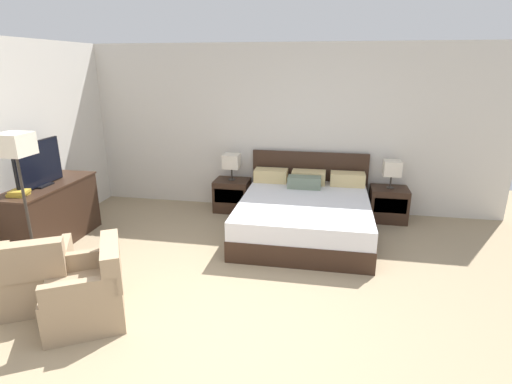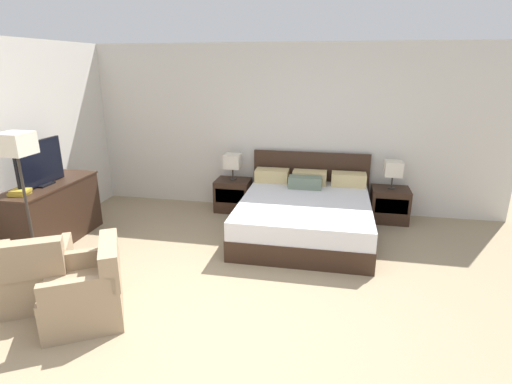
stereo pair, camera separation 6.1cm
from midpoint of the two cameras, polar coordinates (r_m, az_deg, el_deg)
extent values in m
plane|color=#998466|center=(3.84, -5.80, -19.57)|extent=(10.41, 10.41, 0.00)
cube|color=beige|center=(6.56, 2.40, 8.99)|extent=(7.25, 0.06, 2.65)
cube|color=beige|center=(5.98, -31.53, 5.53)|extent=(0.06, 5.27, 2.65)
cube|color=#332116|center=(5.72, 6.53, -4.82)|extent=(1.79, 2.04, 0.28)
cube|color=silver|center=(5.62, 6.63, -2.35)|extent=(1.77, 2.02, 0.24)
cube|color=#332116|center=(6.59, 7.32, 1.49)|extent=(1.86, 0.05, 0.99)
cube|color=#D6BC7F|center=(6.43, 1.89, 2.40)|extent=(0.52, 0.28, 0.20)
cube|color=#D6BC7F|center=(6.37, 7.25, 2.12)|extent=(0.52, 0.28, 0.20)
cube|color=#D6BC7F|center=(6.37, 12.67, 1.82)|extent=(0.52, 0.28, 0.20)
cube|color=slate|center=(6.11, 6.63, 1.39)|extent=(0.50, 0.22, 0.18)
cube|color=#332116|center=(6.63, -3.68, -0.43)|extent=(0.56, 0.46, 0.52)
cube|color=black|center=(6.40, -4.18, -0.61)|extent=(0.48, 0.01, 0.23)
cube|color=#332116|center=(6.51, 18.12, -1.66)|extent=(0.56, 0.46, 0.52)
cube|color=black|center=(6.28, 18.40, -1.88)|extent=(0.48, 0.01, 0.23)
cylinder|color=#332D28|center=(6.55, -3.73, 1.80)|extent=(0.11, 0.11, 0.02)
cylinder|color=#332D28|center=(6.52, -3.75, 2.67)|extent=(0.02, 0.02, 0.19)
cube|color=beige|center=(6.47, -3.78, 4.42)|extent=(0.26, 0.26, 0.22)
cylinder|color=#332D28|center=(6.43, 18.34, 0.61)|extent=(0.11, 0.11, 0.02)
cylinder|color=#332D28|center=(6.40, 18.43, 1.48)|extent=(0.02, 0.02, 0.19)
cube|color=beige|center=(6.35, 18.61, 3.26)|extent=(0.26, 0.26, 0.22)
cube|color=#332116|center=(6.03, -27.47, -2.80)|extent=(0.54, 1.40, 0.83)
cube|color=#382419|center=(5.91, -28.01, 0.87)|extent=(0.56, 1.44, 0.02)
cube|color=black|center=(5.85, -28.52, 0.85)|extent=(0.18, 0.25, 0.02)
cube|color=black|center=(5.78, -28.93, 3.57)|extent=(0.04, 0.80, 0.58)
cube|color=black|center=(5.77, -28.78, 3.57)|extent=(0.01, 0.78, 0.55)
cube|color=gold|center=(5.55, -31.10, -0.29)|extent=(0.21, 0.18, 0.03)
cube|color=gold|center=(5.53, -31.00, 0.03)|extent=(0.23, 0.21, 0.03)
cube|color=#9E8466|center=(4.74, -29.14, -11.29)|extent=(0.92, 0.92, 0.40)
cube|color=#9E8466|center=(4.34, -30.47, -8.54)|extent=(0.67, 0.47, 0.36)
cube|color=#9E8466|center=(4.57, -26.03, -7.86)|extent=(0.38, 0.59, 0.18)
cube|color=#9E8466|center=(4.21, -23.60, -14.17)|extent=(0.93, 0.93, 0.40)
cube|color=#9E8466|center=(4.01, -20.40, -9.21)|extent=(0.48, 0.67, 0.36)
cube|color=#9E8466|center=(3.81, -24.39, -12.72)|extent=(0.59, 0.39, 0.18)
cube|color=#9E8466|center=(4.34, -23.86, -8.89)|extent=(0.59, 0.39, 0.18)
cylinder|color=#332D28|center=(5.51, -29.06, -9.48)|extent=(0.28, 0.28, 0.02)
cylinder|color=#332D28|center=(5.25, -30.17, -2.72)|extent=(0.03, 0.03, 1.36)
cube|color=beige|center=(5.06, -31.57, 5.83)|extent=(0.32, 0.32, 0.25)
camera|label=1|loc=(0.03, -90.34, -0.11)|focal=28.00mm
camera|label=2|loc=(0.03, 89.66, 0.11)|focal=28.00mm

